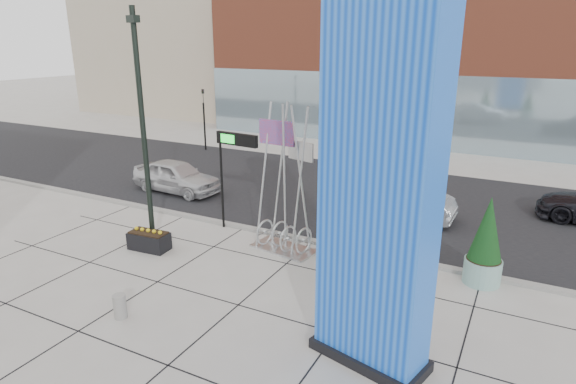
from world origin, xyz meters
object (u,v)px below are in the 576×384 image
at_px(blue_pylon, 379,183).
at_px(public_art_sculpture, 284,213).
at_px(concrete_bollard, 120,306).
at_px(car_silver_mid, 394,198).
at_px(car_white_west, 176,177).
at_px(overhead_street_sign, 235,147).
at_px(lamp_post, 146,156).

bearing_deg(blue_pylon, public_art_sculpture, 149.77).
relative_size(public_art_sculpture, concrete_bollard, 7.75).
relative_size(concrete_bollard, car_silver_mid, 0.14).
distance_m(blue_pylon, car_white_west, 15.47).
height_order(blue_pylon, car_silver_mid, blue_pylon).
distance_m(public_art_sculpture, car_white_west, 8.72).
height_order(blue_pylon, overhead_street_sign, blue_pylon).
relative_size(car_white_west, car_silver_mid, 0.92).
distance_m(car_white_west, car_silver_mid, 10.57).
bearing_deg(concrete_bollard, car_white_west, 122.02).
bearing_deg(public_art_sculpture, overhead_street_sign, 172.12).
distance_m(blue_pylon, public_art_sculpture, 7.22).
bearing_deg(car_silver_mid, lamp_post, 136.45).
bearing_deg(overhead_street_sign, lamp_post, -119.68).
height_order(overhead_street_sign, car_silver_mid, overhead_street_sign).
distance_m(lamp_post, car_silver_mid, 10.24).
bearing_deg(public_art_sculpture, blue_pylon, -34.92).
height_order(lamp_post, overhead_street_sign, lamp_post).
height_order(public_art_sculpture, car_white_west, public_art_sculpture).
xyz_separation_m(lamp_post, car_silver_mid, (7.00, 7.03, -2.56)).
relative_size(blue_pylon, lamp_post, 1.09).
bearing_deg(overhead_street_sign, public_art_sculpture, -11.90).
bearing_deg(blue_pylon, car_white_west, 161.18).
bearing_deg(overhead_street_sign, blue_pylon, -31.26).
bearing_deg(car_white_west, car_silver_mid, -78.35).
relative_size(blue_pylon, concrete_bollard, 13.24).
bearing_deg(public_art_sculpture, car_white_west, 165.10).
bearing_deg(blue_pylon, lamp_post, 177.77).
bearing_deg(public_art_sculpture, concrete_bollard, -97.84).
height_order(concrete_bollard, car_white_west, car_white_west).
distance_m(lamp_post, concrete_bollard, 5.71).
xyz_separation_m(blue_pylon, lamp_post, (-9.13, 2.72, -0.97)).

